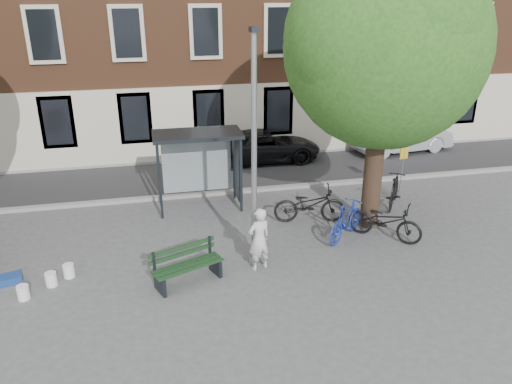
{
  "coord_description": "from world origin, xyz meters",
  "views": [
    {
      "loc": [
        -2.5,
        -11.52,
        6.93
      ],
      "look_at": [
        0.4,
        1.6,
        1.4
      ],
      "focal_mm": 35.0,
      "sensor_mm": 36.0,
      "label": 1
    }
  ],
  "objects_px": {
    "bench": "(187,267)",
    "car_dark": "(265,145)",
    "lamppost": "(254,166)",
    "bike_d": "(394,191)",
    "bike_b": "(346,220)",
    "car_silver": "(402,135)",
    "bus_shelter": "(210,152)",
    "bike_a": "(310,205)",
    "notice_sign": "(403,162)",
    "painter": "(259,239)",
    "bike_c": "(385,221)"
  },
  "relations": [
    {
      "from": "bike_a",
      "to": "car_silver",
      "type": "height_order",
      "value": "car_silver"
    },
    {
      "from": "bus_shelter",
      "to": "bike_d",
      "type": "height_order",
      "value": "bus_shelter"
    },
    {
      "from": "lamppost",
      "to": "bike_c",
      "type": "relative_size",
      "value": 2.79
    },
    {
      "from": "bus_shelter",
      "to": "car_silver",
      "type": "bearing_deg",
      "value": 24.37
    },
    {
      "from": "bench",
      "to": "bike_b",
      "type": "bearing_deg",
      "value": -5.73
    },
    {
      "from": "lamppost",
      "to": "car_dark",
      "type": "bearing_deg",
      "value": 74.71
    },
    {
      "from": "car_dark",
      "to": "notice_sign",
      "type": "xyz_separation_m",
      "value": [
        3.79,
        -4.92,
        0.62
      ]
    },
    {
      "from": "painter",
      "to": "bench",
      "type": "xyz_separation_m",
      "value": [
        -1.91,
        -0.24,
        -0.44
      ]
    },
    {
      "from": "lamppost",
      "to": "bike_d",
      "type": "distance_m",
      "value": 6.45
    },
    {
      "from": "bike_d",
      "to": "bike_c",
      "type": "bearing_deg",
      "value": 92.1
    },
    {
      "from": "bus_shelter",
      "to": "bike_a",
      "type": "xyz_separation_m",
      "value": [
        2.86,
        -1.97,
        -1.33
      ]
    },
    {
      "from": "bike_b",
      "to": "car_dark",
      "type": "relative_size",
      "value": 0.41
    },
    {
      "from": "car_silver",
      "to": "bike_a",
      "type": "bearing_deg",
      "value": 126.81
    },
    {
      "from": "bike_b",
      "to": "car_silver",
      "type": "distance_m",
      "value": 9.36
    },
    {
      "from": "car_silver",
      "to": "notice_sign",
      "type": "height_order",
      "value": "notice_sign"
    },
    {
      "from": "bike_a",
      "to": "bike_d",
      "type": "relative_size",
      "value": 1.21
    },
    {
      "from": "bus_shelter",
      "to": "bike_a",
      "type": "distance_m",
      "value": 3.72
    },
    {
      "from": "bench",
      "to": "car_silver",
      "type": "relative_size",
      "value": 0.41
    },
    {
      "from": "lamppost",
      "to": "bike_c",
      "type": "distance_m",
      "value": 4.65
    },
    {
      "from": "painter",
      "to": "notice_sign",
      "type": "xyz_separation_m",
      "value": [
        6.02,
        3.8,
        0.41
      ]
    },
    {
      "from": "lamppost",
      "to": "bus_shelter",
      "type": "relative_size",
      "value": 2.14
    },
    {
      "from": "bus_shelter",
      "to": "car_dark",
      "type": "relative_size",
      "value": 0.6
    },
    {
      "from": "lamppost",
      "to": "bike_b",
      "type": "distance_m",
      "value": 3.78
    },
    {
      "from": "car_silver",
      "to": "notice_sign",
      "type": "bearing_deg",
      "value": 145.06
    },
    {
      "from": "bus_shelter",
      "to": "bike_c",
      "type": "bearing_deg",
      "value": -37.26
    },
    {
      "from": "bus_shelter",
      "to": "bench",
      "type": "height_order",
      "value": "bus_shelter"
    },
    {
      "from": "bike_c",
      "to": "bike_d",
      "type": "xyz_separation_m",
      "value": [
        1.37,
        2.12,
        -0.02
      ]
    },
    {
      "from": "bus_shelter",
      "to": "lamppost",
      "type": "bearing_deg",
      "value": -81.57
    },
    {
      "from": "bike_b",
      "to": "notice_sign",
      "type": "height_order",
      "value": "notice_sign"
    },
    {
      "from": "painter",
      "to": "car_dark",
      "type": "height_order",
      "value": "painter"
    },
    {
      "from": "notice_sign",
      "to": "painter",
      "type": "bearing_deg",
      "value": -153.67
    },
    {
      "from": "bike_d",
      "to": "car_silver",
      "type": "distance_m",
      "value": 6.45
    },
    {
      "from": "car_silver",
      "to": "car_dark",
      "type": "bearing_deg",
      "value": 81.75
    },
    {
      "from": "bench",
      "to": "bike_b",
      "type": "distance_m",
      "value": 5.0
    },
    {
      "from": "bench",
      "to": "car_silver",
      "type": "bearing_deg",
      "value": 18.38
    },
    {
      "from": "bike_a",
      "to": "bike_c",
      "type": "distance_m",
      "value": 2.4
    },
    {
      "from": "car_silver",
      "to": "notice_sign",
      "type": "relative_size",
      "value": 2.56
    },
    {
      "from": "bike_b",
      "to": "bike_c",
      "type": "relative_size",
      "value": 0.88
    },
    {
      "from": "lamppost",
      "to": "bus_shelter",
      "type": "height_order",
      "value": "lamppost"
    },
    {
      "from": "bike_c",
      "to": "notice_sign",
      "type": "distance_m",
      "value": 3.63
    },
    {
      "from": "bench",
      "to": "car_dark",
      "type": "distance_m",
      "value": 9.87
    },
    {
      "from": "bench",
      "to": "bike_d",
      "type": "bearing_deg",
      "value": 2.13
    },
    {
      "from": "lamppost",
      "to": "bus_shelter",
      "type": "distance_m",
      "value": 4.24
    },
    {
      "from": "lamppost",
      "to": "bike_a",
      "type": "bearing_deg",
      "value": 43.53
    },
    {
      "from": "bike_c",
      "to": "car_silver",
      "type": "distance_m",
      "value": 8.97
    },
    {
      "from": "bike_a",
      "to": "notice_sign",
      "type": "xyz_separation_m",
      "value": [
        3.84,
        1.34,
        0.69
      ]
    },
    {
      "from": "painter",
      "to": "car_silver",
      "type": "distance_m",
      "value": 12.12
    },
    {
      "from": "bus_shelter",
      "to": "notice_sign",
      "type": "height_order",
      "value": "bus_shelter"
    },
    {
      "from": "bike_c",
      "to": "bike_d",
      "type": "height_order",
      "value": "bike_c"
    },
    {
      "from": "lamppost",
      "to": "notice_sign",
      "type": "bearing_deg",
      "value": 29.77
    }
  ]
}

